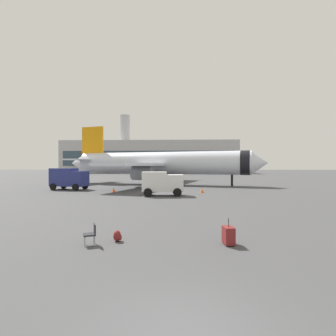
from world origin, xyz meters
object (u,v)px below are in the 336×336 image
at_px(cargo_van, 162,182).
at_px(safety_cone_mid, 114,190).
at_px(airplane_at_gate, 159,163).
at_px(gate_chair, 91,233).
at_px(traveller_backpack, 117,236).
at_px(safety_cone_near, 202,190).
at_px(safety_cone_far, 84,182).
at_px(service_truck, 69,178).
at_px(rolling_suitcase, 228,235).

distance_m(cargo_van, safety_cone_mid, 7.37).
relative_size(airplane_at_gate, gate_chair, 40.98).
relative_size(traveller_backpack, gate_chair, 0.56).
xyz_separation_m(safety_cone_near, safety_cone_far, (-18.97, 12.77, 0.06)).
relative_size(service_truck, safety_cone_mid, 8.63).
bearing_deg(gate_chair, airplane_at_gate, 89.72).
bearing_deg(cargo_van, rolling_suitcase, -77.63).
bearing_deg(rolling_suitcase, safety_cone_mid, 115.13).
height_order(service_truck, safety_cone_far, service_truck).
height_order(safety_cone_near, safety_cone_far, safety_cone_far).
bearing_deg(service_truck, safety_cone_near, -10.76).
height_order(cargo_van, safety_cone_far, cargo_van).
xyz_separation_m(safety_cone_mid, gate_chair, (4.48, -21.93, 0.20)).
xyz_separation_m(cargo_van, safety_cone_near, (4.63, 3.32, -1.14)).
bearing_deg(safety_cone_far, gate_chair, -69.82).
bearing_deg(safety_cone_near, safety_cone_far, 146.05).
distance_m(safety_cone_mid, gate_chair, 22.39).
distance_m(rolling_suitcase, gate_chair, 5.68).
bearing_deg(airplane_at_gate, service_truck, -138.07).
bearing_deg(safety_cone_near, gate_chair, -106.53).
relative_size(airplane_at_gate, cargo_van, 7.80).
distance_m(cargo_van, traveller_backpack, 17.66).
height_order(cargo_van, safety_cone_near, cargo_van).
height_order(service_truck, safety_cone_mid, service_truck).
xyz_separation_m(safety_cone_far, gate_chair, (12.60, -34.27, 0.13)).
height_order(service_truck, gate_chair, service_truck).
bearing_deg(rolling_suitcase, safety_cone_far, 118.25).
xyz_separation_m(airplane_at_gate, traveller_backpack, (0.79, -34.65, -3.42)).
height_order(safety_cone_mid, traveller_backpack, safety_cone_mid).
distance_m(rolling_suitcase, traveller_backpack, 4.72).
distance_m(cargo_van, safety_cone_near, 5.82).
bearing_deg(gate_chair, service_truck, 114.53).
relative_size(safety_cone_far, traveller_backpack, 1.57).
bearing_deg(gate_chair, safety_cone_far, 110.18).
distance_m(safety_cone_near, traveller_backpack, 21.62).
bearing_deg(safety_cone_far, traveller_backpack, -68.10).
xyz_separation_m(service_truck, gate_chair, (11.35, -24.87, -1.11)).
height_order(cargo_van, traveller_backpack, cargo_van).
bearing_deg(safety_cone_near, traveller_backpack, -104.52).
bearing_deg(safety_cone_mid, safety_cone_far, 123.32).
height_order(airplane_at_gate, gate_chair, airplane_at_gate).
bearing_deg(safety_cone_mid, service_truck, 156.86).
bearing_deg(safety_cone_near, airplane_at_gate, 114.36).
distance_m(safety_cone_far, gate_chair, 36.51).
bearing_deg(service_truck, rolling_suitcase, -55.30).
bearing_deg(airplane_at_gate, rolling_suitcase, -81.05).
xyz_separation_m(service_truck, safety_cone_mid, (6.87, -2.93, -1.31)).
xyz_separation_m(airplane_at_gate, safety_cone_far, (-12.76, -0.94, -3.28)).
xyz_separation_m(safety_cone_mid, rolling_suitcase, (10.15, -21.65, 0.10)).
distance_m(safety_cone_mid, safety_cone_far, 14.77).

